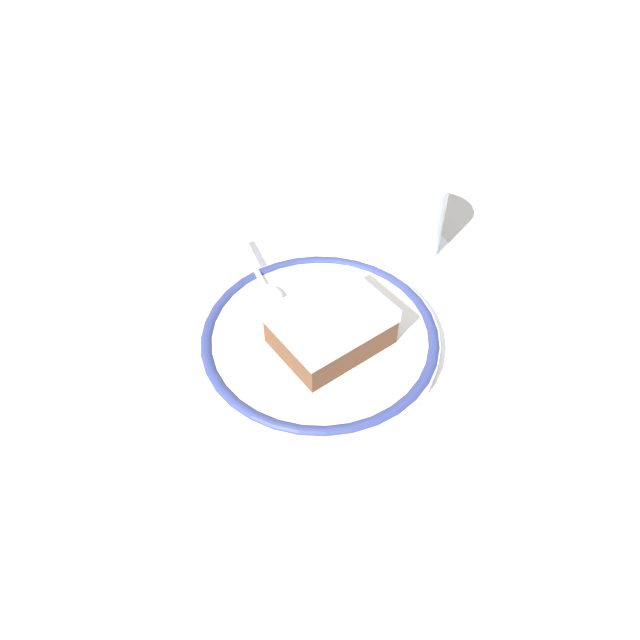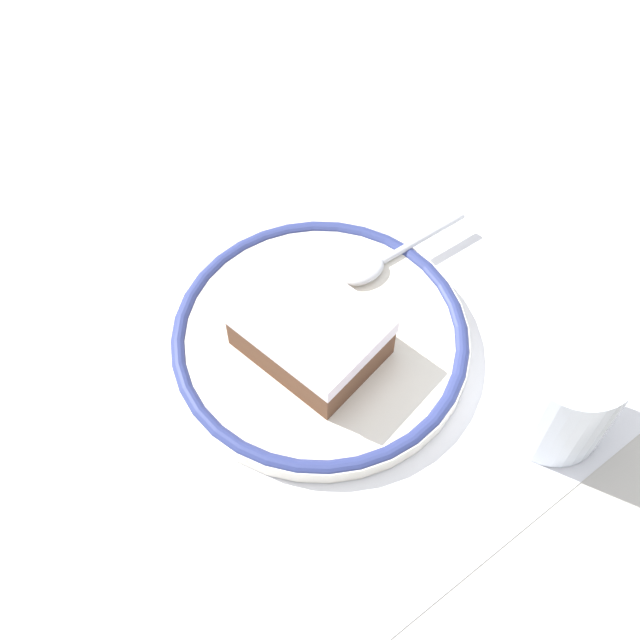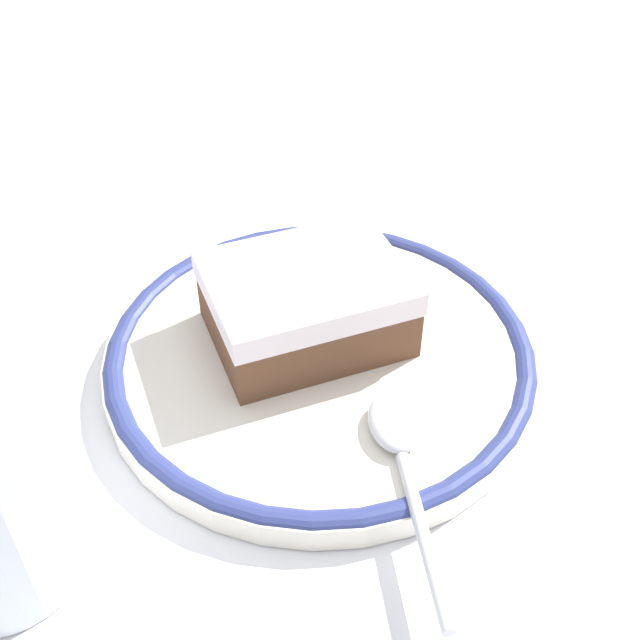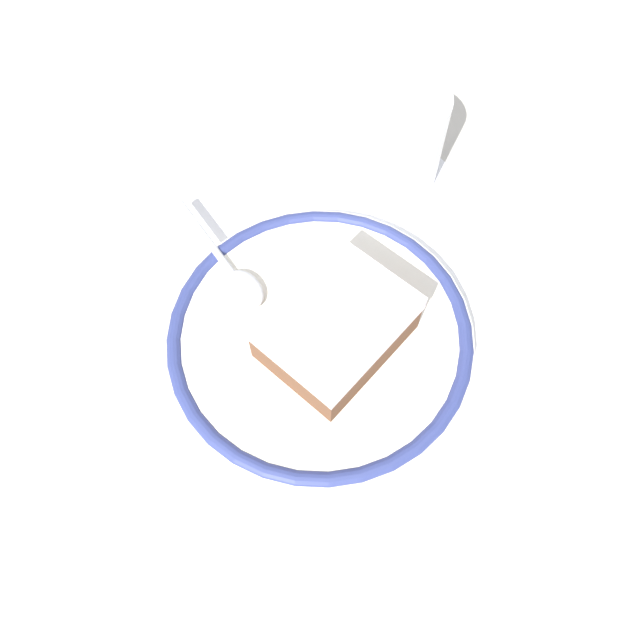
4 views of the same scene
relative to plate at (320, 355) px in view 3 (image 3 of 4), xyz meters
The scene contains 5 objects.
ground_plane 0.03m from the plate, 46.60° to the right, with size 2.40×2.40×0.00m, color #B7B2A8.
placemat 0.03m from the plate, 46.60° to the right, with size 0.46×0.36×0.00m, color white.
plate is the anchor object (origin of this frame).
cake_slice 0.03m from the plate, 157.54° to the right, with size 0.10×0.11×0.04m.
spoon 0.08m from the plate, 17.85° to the left, with size 0.12×0.03×0.01m.
Camera 3 is at (0.29, -0.03, 0.31)m, focal length 44.92 mm.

